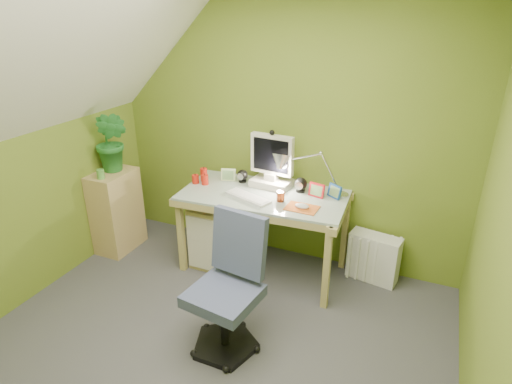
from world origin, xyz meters
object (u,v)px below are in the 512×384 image
at_px(side_ledge, 117,211).
at_px(monitor, 272,155).
at_px(desk_lamp, 324,163).
at_px(potted_plant, 112,142).
at_px(desk, 263,232).
at_px(radiator, 374,258).
at_px(task_chair, 223,295).

bearing_deg(side_ledge, monitor, 15.48).
height_order(desk_lamp, side_ledge, desk_lamp).
relative_size(side_ledge, potted_plant, 1.39).
height_order(desk, desk_lamp, desk_lamp).
height_order(desk, monitor, monitor).
distance_m(monitor, desk_lamp, 0.45).
bearing_deg(radiator, task_chair, -113.17).
bearing_deg(monitor, radiator, 7.94).
bearing_deg(side_ledge, desk_lamp, 11.87).
bearing_deg(radiator, side_ledge, -159.74).
relative_size(monitor, potted_plant, 1.00).
distance_m(side_ledge, potted_plant, 0.67).
bearing_deg(radiator, desk_lamp, -164.43).
bearing_deg(desk, desk_lamp, 18.32).
xyz_separation_m(desk, potted_plant, (-1.41, -0.16, 0.69)).
bearing_deg(potted_plant, desk_lamp, 10.48).
relative_size(side_ledge, task_chair, 0.88).
height_order(desk, task_chair, task_chair).
distance_m(monitor, radiator, 1.23).
bearing_deg(desk_lamp, desk, -149.14).
distance_m(monitor, side_ledge, 1.60).
bearing_deg(desk_lamp, task_chair, -95.97).
xyz_separation_m(monitor, side_ledge, (-1.42, -0.39, -0.63)).
bearing_deg(task_chair, potted_plant, 158.79).
bearing_deg(potted_plant, monitor, 13.72).
relative_size(desk, radiator, 3.28).
relative_size(desk, task_chair, 1.55).
distance_m(monitor, potted_plant, 1.45).
bearing_deg(side_ledge, radiator, 10.70).
height_order(desk_lamp, task_chair, desk_lamp).
bearing_deg(monitor, side_ledge, -159.68).
xyz_separation_m(desk, radiator, (0.92, 0.23, -0.16)).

